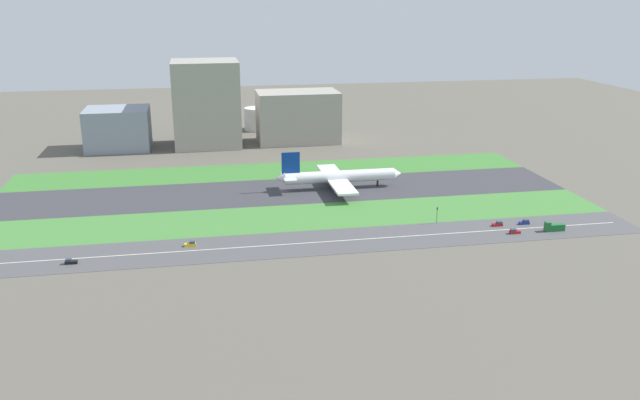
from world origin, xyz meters
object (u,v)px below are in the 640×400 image
truck_0 (554,227)px  office_tower (298,117)px  car_2 (498,224)px  hangar_building (206,104)px  traffic_light (437,214)px  car_3 (71,262)px  car_1 (514,232)px  fuel_tank_west (257,119)px  airliner (337,177)px  terminal_building (118,129)px  car_0 (191,244)px  car_4 (525,222)px

truck_0 → office_tower: office_tower is taller
car_2 → hangar_building: hangar_building is taller
car_2 → traffic_light: bearing=161.8°
truck_0 → car_3: bearing=0.0°
car_1 → truck_0: 17.49m
fuel_tank_west → airliner: bearing=-81.2°
car_1 → terminal_building: size_ratio=0.11×
car_0 → office_tower: (70.40, 182.00, 15.76)m
car_1 → fuel_tank_west: 251.13m
airliner → fuel_tank_west: 160.92m
fuel_tank_west → car_2: bearing=-70.6°
airliner → car_2: airliner is taller
hangar_building → fuel_tank_west: bearing=51.0°
car_1 → terminal_building: 259.97m
traffic_light → car_1: bearing=-33.7°
car_1 → terminal_building: terminal_building is taller
car_3 → traffic_light: 147.86m
car_0 → hangar_building: bearing=86.4°
car_4 → fuel_tank_west: 245.15m
car_3 → fuel_tank_west: fuel_tank_west is taller
car_3 → fuel_tank_west: bearing=-111.0°
car_1 → car_0: bearing=-4.4°
car_4 → traffic_light: bearing=167.7°
airliner → office_tower: (-2.23, 114.00, 10.45)m
truck_0 → fuel_tank_west: fuel_tank_west is taller
car_4 → car_0: same height
terminal_building → office_tower: bearing=0.0°
office_tower → car_0: bearing=-111.1°
car_1 → traffic_light: size_ratio=0.61×
terminal_building → fuel_tank_west: terminal_building is taller
car_0 → traffic_light: (103.65, 7.99, 3.37)m
truck_0 → hangar_building: size_ratio=0.16×
fuel_tank_west → car_0: bearing=-101.9°
car_4 → car_0: bearing=180.0°
car_3 → car_4: bearing=-176.9°
car_3 → hangar_building: 201.30m
car_2 → car_0: bearing=180.0°
car_3 → truck_0: bearing=-180.0°
airliner → fuel_tank_west: (-24.74, 159.00, 1.76)m
airliner → office_tower: size_ratio=1.23×
airliner → car_2: 87.86m
airliner → terminal_building: size_ratio=1.67×
car_0 → truck_0: truck_0 is taller
car_3 → traffic_light: traffic_light is taller
traffic_light → car_0: bearing=-175.6°
car_2 → terminal_building: size_ratio=0.11×
airliner → fuel_tank_west: bearing=98.8°
traffic_light → office_tower: bearing=100.8°
terminal_building → car_2: bearing=-46.6°
car_2 → terminal_building: 250.86m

